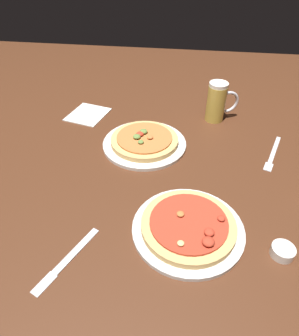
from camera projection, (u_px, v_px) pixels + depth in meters
ground_plane at (150, 176)px, 0.97m from camera, size 2.40×2.40×0.03m
pizza_plate_near at (188, 227)px, 0.77m from camera, size 0.29×0.29×0.05m
pizza_plate_far at (144, 142)px, 1.07m from camera, size 0.30×0.30×0.05m
beer_mug_dark at (217, 102)px, 1.17m from camera, size 0.13×0.07×0.15m
ramekin_butter at (283, 251)px, 0.72m from camera, size 0.06×0.06×0.03m
napkin_folded at (88, 114)px, 1.25m from camera, size 0.18×0.19×0.01m
fork_left at (273, 153)px, 1.04m from camera, size 0.09×0.21×0.01m
knife_right at (67, 259)px, 0.72m from camera, size 0.10×0.20×0.01m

